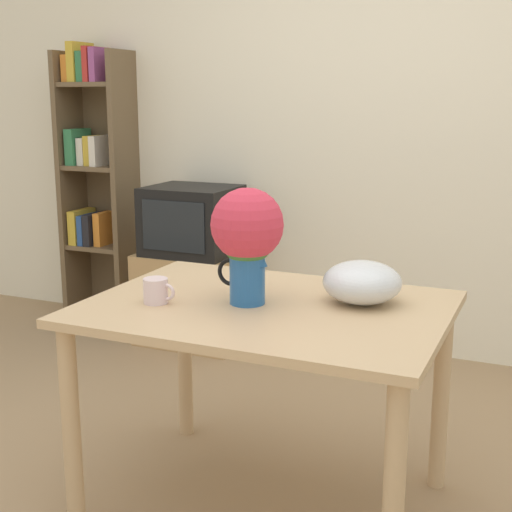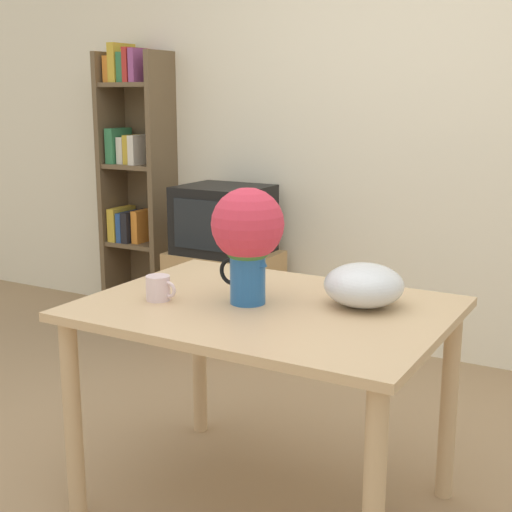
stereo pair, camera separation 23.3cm
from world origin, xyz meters
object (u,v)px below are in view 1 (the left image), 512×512
Objects in this scene: white_bowl at (362,282)px; tv_set at (192,220)px; flower_vase at (247,234)px; coffee_mug at (156,291)px.

white_bowl is 1.87m from tv_set.
flower_vase is 0.42m from white_bowl.
coffee_mug is 0.69m from white_bowl.
tv_set reaches higher than white_bowl.
flower_vase is 0.79× the size of tv_set.
flower_vase is 1.78m from tv_set.
white_bowl reaches higher than coffee_mug.
coffee_mug is (-0.28, -0.12, -0.19)m from flower_vase.
coffee_mug is at bearing -156.10° from white_bowl.
white_bowl is at bearing -43.65° from tv_set.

